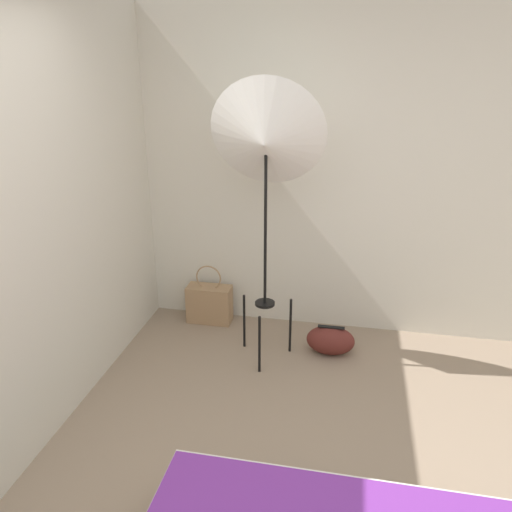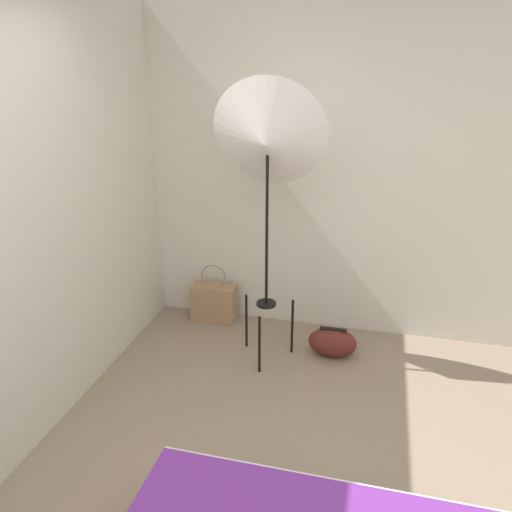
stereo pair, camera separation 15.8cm
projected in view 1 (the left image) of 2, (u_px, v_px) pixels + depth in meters
The scene contains 5 objects.
wall_back at pixel (319, 177), 3.97m from camera, with size 8.00×0.05×2.60m.
wall_side_left at pixel (58, 214), 3.01m from camera, with size 0.05×8.00×2.60m.
photo_umbrella at pixel (266, 141), 3.32m from camera, with size 0.80×0.45×2.09m.
tote_bag at pixel (210, 303), 4.39m from camera, with size 0.39×0.17×0.53m.
duffel_bag at pixel (330, 340), 3.92m from camera, with size 0.38×0.23×0.24m.
Camera 1 is at (0.28, -1.61, 2.16)m, focal length 35.00 mm.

